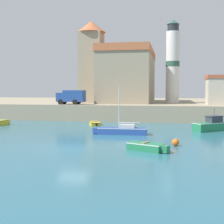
{
  "coord_description": "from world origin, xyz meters",
  "views": [
    {
      "loc": [
        7.78,
        -24.18,
        4.78
      ],
      "look_at": [
        0.65,
        13.52,
        2.0
      ],
      "focal_mm": 50.0,
      "sensor_mm": 36.0,
      "label": 1
    }
  ],
  "objects_px": {
    "dinghy_green_6": "(147,147)",
    "church": "(123,74)",
    "truck_on_quay": "(71,97)",
    "dinghy_yellow_1": "(95,123)",
    "mooring_buoy": "(176,142)",
    "sailboat_blue_5": "(122,130)",
    "lighthouse": "(173,63)",
    "motorboat_green_0": "(213,125)"
  },
  "relations": [
    {
      "from": "lighthouse",
      "to": "mooring_buoy",
      "type": "bearing_deg",
      "value": -89.55
    },
    {
      "from": "motorboat_green_0",
      "to": "sailboat_blue_5",
      "type": "height_order",
      "value": "sailboat_blue_5"
    },
    {
      "from": "dinghy_green_6",
      "to": "church",
      "type": "bearing_deg",
      "value": 101.8
    },
    {
      "from": "mooring_buoy",
      "to": "lighthouse",
      "type": "height_order",
      "value": "lighthouse"
    },
    {
      "from": "dinghy_green_6",
      "to": "mooring_buoy",
      "type": "xyz_separation_m",
      "value": [
        2.24,
        2.53,
        -0.02
      ]
    },
    {
      "from": "lighthouse",
      "to": "truck_on_quay",
      "type": "distance_m",
      "value": 18.37
    },
    {
      "from": "truck_on_quay",
      "to": "dinghy_yellow_1",
      "type": "bearing_deg",
      "value": -49.49
    },
    {
      "from": "church",
      "to": "dinghy_yellow_1",
      "type": "bearing_deg",
      "value": -94.66
    },
    {
      "from": "dinghy_green_6",
      "to": "lighthouse",
      "type": "relative_size",
      "value": 0.24
    },
    {
      "from": "mooring_buoy",
      "to": "church",
      "type": "relative_size",
      "value": 0.03
    },
    {
      "from": "lighthouse",
      "to": "truck_on_quay",
      "type": "xyz_separation_m",
      "value": [
        -15.61,
        -7.85,
        -5.66
      ]
    },
    {
      "from": "motorboat_green_0",
      "to": "mooring_buoy",
      "type": "distance_m",
      "value": 11.77
    },
    {
      "from": "motorboat_green_0",
      "to": "church",
      "type": "relative_size",
      "value": 0.28
    },
    {
      "from": "dinghy_yellow_1",
      "to": "church",
      "type": "xyz_separation_m",
      "value": [
        1.34,
        16.47,
        7.47
      ]
    },
    {
      "from": "dinghy_yellow_1",
      "to": "lighthouse",
      "type": "relative_size",
      "value": 0.24
    },
    {
      "from": "lighthouse",
      "to": "church",
      "type": "bearing_deg",
      "value": 165.28
    },
    {
      "from": "motorboat_green_0",
      "to": "dinghy_green_6",
      "type": "height_order",
      "value": "motorboat_green_0"
    },
    {
      "from": "dinghy_green_6",
      "to": "truck_on_quay",
      "type": "relative_size",
      "value": 0.8
    },
    {
      "from": "motorboat_green_0",
      "to": "dinghy_green_6",
      "type": "relative_size",
      "value": 1.47
    },
    {
      "from": "lighthouse",
      "to": "sailboat_blue_5",
      "type": "bearing_deg",
      "value": -103.53
    },
    {
      "from": "sailboat_blue_5",
      "to": "motorboat_green_0",
      "type": "bearing_deg",
      "value": 26.17
    },
    {
      "from": "church",
      "to": "lighthouse",
      "type": "relative_size",
      "value": 1.27
    },
    {
      "from": "dinghy_green_6",
      "to": "church",
      "type": "xyz_separation_m",
      "value": [
        -6.88,
        32.93,
        7.39
      ]
    },
    {
      "from": "church",
      "to": "lighthouse",
      "type": "bearing_deg",
      "value": -14.72
    },
    {
      "from": "truck_on_quay",
      "to": "lighthouse",
      "type": "bearing_deg",
      "value": 26.72
    },
    {
      "from": "lighthouse",
      "to": "motorboat_green_0",
      "type": "bearing_deg",
      "value": -74.74
    },
    {
      "from": "motorboat_green_0",
      "to": "sailboat_blue_5",
      "type": "relative_size",
      "value": 0.86
    },
    {
      "from": "sailboat_blue_5",
      "to": "church",
      "type": "distance_m",
      "value": 25.75
    },
    {
      "from": "sailboat_blue_5",
      "to": "dinghy_green_6",
      "type": "relative_size",
      "value": 1.7
    },
    {
      "from": "sailboat_blue_5",
      "to": "truck_on_quay",
      "type": "height_order",
      "value": "sailboat_blue_5"
    },
    {
      "from": "dinghy_green_6",
      "to": "mooring_buoy",
      "type": "height_order",
      "value": "dinghy_green_6"
    },
    {
      "from": "motorboat_green_0",
      "to": "truck_on_quay",
      "type": "xyz_separation_m",
      "value": [
        -20.29,
        9.33,
        3.03
      ]
    },
    {
      "from": "motorboat_green_0",
      "to": "dinghy_yellow_1",
      "type": "xyz_separation_m",
      "value": [
        -14.93,
        3.05,
        -0.4
      ]
    },
    {
      "from": "dinghy_green_6",
      "to": "truck_on_quay",
      "type": "distance_m",
      "value": 26.7
    },
    {
      "from": "sailboat_blue_5",
      "to": "dinghy_green_6",
      "type": "bearing_deg",
      "value": -68.75
    },
    {
      "from": "dinghy_yellow_1",
      "to": "truck_on_quay",
      "type": "height_order",
      "value": "truck_on_quay"
    },
    {
      "from": "dinghy_green_6",
      "to": "truck_on_quay",
      "type": "bearing_deg",
      "value": 120.86
    },
    {
      "from": "mooring_buoy",
      "to": "truck_on_quay",
      "type": "xyz_separation_m",
      "value": [
        -15.83,
        20.21,
        3.36
      ]
    },
    {
      "from": "dinghy_yellow_1",
      "to": "sailboat_blue_5",
      "type": "relative_size",
      "value": 0.58
    },
    {
      "from": "sailboat_blue_5",
      "to": "truck_on_quay",
      "type": "xyz_separation_m",
      "value": [
        -10.29,
        14.25,
        3.23
      ]
    },
    {
      "from": "sailboat_blue_5",
      "to": "lighthouse",
      "type": "distance_m",
      "value": 24.41
    },
    {
      "from": "church",
      "to": "truck_on_quay",
      "type": "distance_m",
      "value": 12.85
    }
  ]
}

